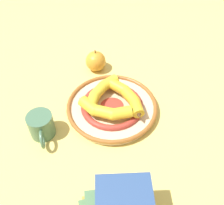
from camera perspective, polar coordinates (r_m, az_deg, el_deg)
The scene contains 7 objects.
ground_plane at distance 0.90m, azimuth 1.84°, elevation -2.47°, with size 2.80×2.80×0.00m, color #E5CC6B.
decorative_bowl at distance 0.90m, azimuth -0.00°, elevation -0.93°, with size 0.31×0.31×0.03m.
banana_a at distance 0.84m, azimuth -1.90°, elevation -1.68°, with size 0.16×0.14×0.04m.
banana_b at distance 0.88m, azimuth 3.63°, elevation 1.19°, with size 0.20×0.06×0.04m.
banana_c at distance 0.90m, azimuth -2.36°, elevation 2.64°, with size 0.10×0.18×0.04m.
coffee_mug at distance 0.84m, azimuth -15.16°, elevation -4.85°, with size 0.12×0.08×0.08m.
apple at distance 1.04m, azimuth -3.57°, elevation 8.98°, with size 0.08×0.08×0.09m.
Camera 1 is at (-0.47, 0.34, 0.69)m, focal length 42.00 mm.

